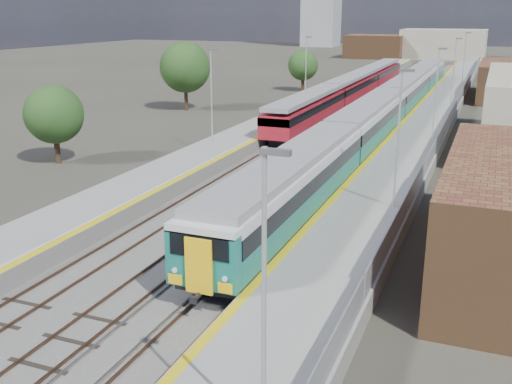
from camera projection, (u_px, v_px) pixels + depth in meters
The scene contains 11 objects.
ground at pixel (372, 128), 60.50m from camera, with size 320.00×320.00×0.00m, color #47443A.
ballast_bed at pixel (356, 122), 63.51m from camera, with size 10.50×155.00×0.06m, color #565451.
tracks at pixel (365, 119), 64.77m from camera, with size 8.96×160.00×0.17m.
platform_right at pixel (429, 122), 60.70m from camera, with size 4.70×155.00×8.52m.
platform_left at pixel (295, 114), 65.76m from camera, with size 4.30×155.00×8.52m.
buildings at pixel (372, 14), 142.61m from camera, with size 72.00×185.50×40.00m.
green_train at pixel (390, 104), 60.15m from camera, with size 3.05×84.78×3.36m.
red_train at pixel (352, 88), 74.92m from camera, with size 2.85×57.77×3.60m.
tree_a at pixel (54, 114), 45.47m from camera, with size 4.48×4.48×6.07m.
tree_b at pixel (185, 67), 69.93m from camera, with size 5.90×5.90×8.00m.
tree_c at pixel (303, 65), 87.36m from camera, with size 4.41×4.41×5.98m.
Camera 1 is at (11.13, -9.91, 11.34)m, focal length 42.00 mm.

